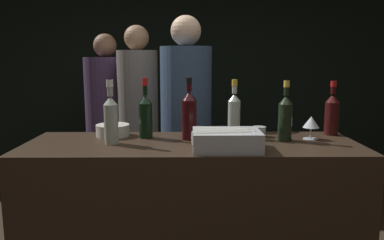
{
  "coord_description": "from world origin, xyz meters",
  "views": [
    {
      "loc": [
        -0.02,
        -1.68,
        1.54
      ],
      "look_at": [
        0.0,
        0.33,
        1.21
      ],
      "focal_mm": 35.0,
      "sensor_mm": 36.0,
      "label": 1
    }
  ],
  "objects": [
    {
      "name": "red_wine_bottle_tall",
      "position": [
        0.83,
        0.51,
        1.22
      ],
      "size": [
        0.08,
        0.08,
        0.32
      ],
      "color": "#380F0F",
      "rests_on": "bar_counter"
    },
    {
      "name": "ice_bin_with_bottles",
      "position": [
        0.17,
        0.14,
        1.15
      ],
      "size": [
        0.35,
        0.24,
        0.11
      ],
      "color": "#B7BABF",
      "rests_on": "bar_counter"
    },
    {
      "name": "red_wine_bottle_black_foil",
      "position": [
        -0.02,
        0.39,
        1.23
      ],
      "size": [
        0.08,
        0.08,
        0.35
      ],
      "color": "black",
      "rests_on": "bar_counter"
    },
    {
      "name": "wine_glass",
      "position": [
        0.67,
        0.38,
        1.18
      ],
      "size": [
        0.09,
        0.09,
        0.13
      ],
      "color": "silver",
      "rests_on": "bar_counter"
    },
    {
      "name": "white_wine_bottle",
      "position": [
        -0.43,
        0.28,
        1.23
      ],
      "size": [
        0.07,
        0.07,
        0.34
      ],
      "color": "#9EA899",
      "rests_on": "bar_counter"
    },
    {
      "name": "bowl_white",
      "position": [
        -0.47,
        0.48,
        1.13
      ],
      "size": [
        0.19,
        0.19,
        0.07
      ],
      "color": "silver",
      "rests_on": "bar_counter"
    },
    {
      "name": "rose_wine_bottle",
      "position": [
        0.24,
        0.45,
        1.23
      ],
      "size": [
        0.07,
        0.07,
        0.33
      ],
      "color": "#9EA899",
      "rests_on": "bar_counter"
    },
    {
      "name": "champagne_bottle",
      "position": [
        0.52,
        0.36,
        1.23
      ],
      "size": [
        0.08,
        0.08,
        0.33
      ],
      "color": "black",
      "rests_on": "bar_counter"
    },
    {
      "name": "person_grey_polo",
      "position": [
        -0.78,
        1.79,
        0.98
      ],
      "size": [
        0.4,
        0.4,
        1.76
      ],
      "rotation": [
        0.0,
        0.0,
        1.0
      ],
      "color": "black",
      "rests_on": "ground_plane"
    },
    {
      "name": "bar_counter",
      "position": [
        0.0,
        0.3,
        0.55
      ],
      "size": [
        1.81,
        0.6,
        1.09
      ],
      "color": "#2D2116",
      "rests_on": "ground_plane"
    },
    {
      "name": "person_in_hoodie",
      "position": [
        -0.46,
        1.55,
        1.02
      ],
      "size": [
        0.35,
        0.35,
        1.82
      ],
      "rotation": [
        0.0,
        0.0,
        0.69
      ],
      "color": "black",
      "rests_on": "ground_plane"
    },
    {
      "name": "candle_votive",
      "position": [
        0.39,
        0.46,
        1.12
      ],
      "size": [
        0.08,
        0.08,
        0.06
      ],
      "color": "silver",
      "rests_on": "bar_counter"
    },
    {
      "name": "red_wine_bottle_burgundy",
      "position": [
        -0.26,
        0.43,
        1.23
      ],
      "size": [
        0.08,
        0.08,
        0.34
      ],
      "color": "black",
      "rests_on": "bar_counter"
    },
    {
      "name": "wall_back_chalkboard",
      "position": [
        0.0,
        2.83,
        1.4
      ],
      "size": [
        6.4,
        0.06,
        2.8
      ],
      "color": "black",
      "rests_on": "ground_plane"
    },
    {
      "name": "person_blond_tee",
      "position": [
        -0.04,
        0.94,
        1.03
      ],
      "size": [
        0.36,
        0.36,
        1.83
      ],
      "rotation": [
        0.0,
        0.0,
        1.76
      ],
      "color": "black",
      "rests_on": "ground_plane"
    }
  ]
}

